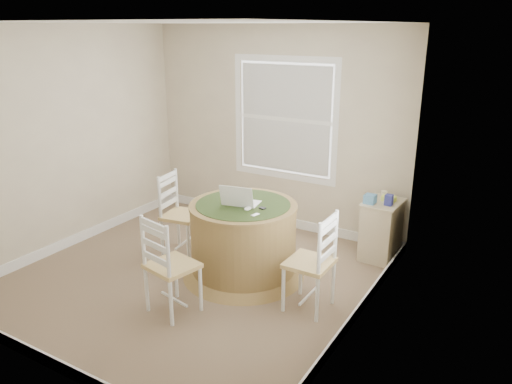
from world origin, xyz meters
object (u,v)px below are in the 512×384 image
Objects in this scene: chair_left at (182,215)px; chair_right at (309,262)px; laptop at (240,202)px; corner_chest at (381,230)px; round_table at (243,237)px; chair_near at (172,265)px.

chair_right is at bearing -110.00° from chair_left.
laptop reaches higher than chair_left.
chair_left reaches higher than corner_chest.
chair_right is at bearing -3.17° from round_table.
chair_left is 1.00× the size of chair_right.
corner_chest is (2.04, 1.06, -0.13)m from chair_left.
chair_right is (0.88, -0.25, 0.03)m from round_table.
chair_near is at bearing 68.90° from laptop.
round_table is 1.63m from corner_chest.
corner_chest is (1.13, 1.17, -0.10)m from round_table.
round_table is 1.38× the size of chair_near.
corner_chest is at bearing 58.66° from round_table.
chair_right is at bearing 154.82° from laptop.
laptop reaches higher than round_table.
laptop is 1.73m from corner_chest.
corner_chest is at bearing -71.18° from chair_left.
round_table is 1.38× the size of chair_left.
chair_left is at bearing -43.11° from chair_near.
chair_right is at bearing -134.38° from chair_near.
corner_chest is at bearing -144.93° from laptop.
round_table is 3.22× the size of laptop.
round_table is 1.38× the size of chair_right.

